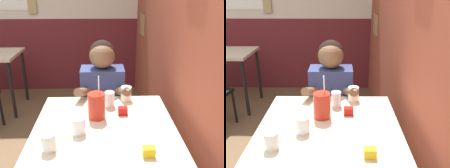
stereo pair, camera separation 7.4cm
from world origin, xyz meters
TOP-DOWN VIEW (x-y plane):
  - brick_wall_right at (1.38, 1.38)m, footprint 0.08×4.77m
  - back_wall at (-0.01, 2.80)m, footprint 5.69×0.09m
  - main_table at (0.83, 0.29)m, footprint 0.84×0.85m
  - person_seated at (0.82, 0.86)m, footprint 0.42×0.40m
  - cocktail_pitcher at (0.78, 0.39)m, footprint 0.11×0.11m
  - glass_near_pitcher at (0.68, 0.22)m, footprint 0.08×0.08m
  - glass_center at (0.55, 0.07)m, footprint 0.07×0.07m
  - glass_far_side at (0.99, 0.65)m, footprint 0.08×0.08m
  - glass_by_brick at (0.87, 0.55)m, footprint 0.07×0.07m
  - condiment_ketchup at (0.95, 0.43)m, footprint 0.06×0.04m
  - condiment_mustard at (1.04, -0.00)m, footprint 0.06×0.04m

SIDE VIEW (x-z plane):
  - person_seated at x=0.82m, z-range 0.03..1.19m
  - main_table at x=0.83m, z-range 0.31..1.07m
  - condiment_ketchup at x=0.95m, z-range 0.77..0.82m
  - condiment_mustard at x=1.04m, z-range 0.77..0.82m
  - glass_center at x=0.55m, z-range 0.77..0.86m
  - glass_near_pitcher at x=0.68m, z-range 0.77..0.86m
  - glass_far_side at x=0.99m, z-range 0.77..0.87m
  - glass_by_brick at x=0.87m, z-range 0.77..0.87m
  - cocktail_pitcher at x=0.78m, z-range 0.71..0.99m
  - brick_wall_right at x=1.38m, z-range 0.00..2.70m
  - back_wall at x=-0.01m, z-range 0.01..2.71m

